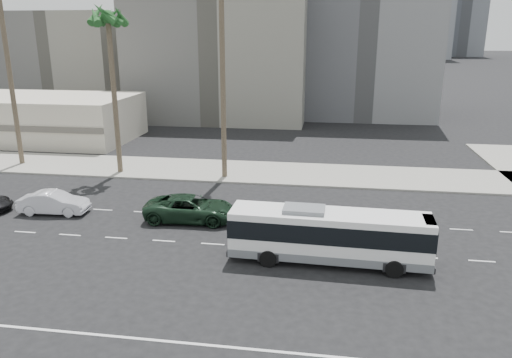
% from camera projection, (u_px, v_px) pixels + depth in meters
% --- Properties ---
extents(ground, '(700.00, 700.00, 0.00)m').
position_uv_depth(ground, '(263.00, 247.00, 28.25)').
color(ground, black).
rests_on(ground, ground).
extents(sidewalk_north, '(120.00, 7.00, 0.15)m').
position_uv_depth(sidewalk_north, '(287.00, 173.00, 42.91)').
color(sidewalk_north, gray).
rests_on(sidewalk_north, ground).
extents(commercial_low, '(22.00, 12.16, 5.00)m').
position_uv_depth(commercial_low, '(37.00, 118.00, 56.45)').
color(commercial_low, beige).
rests_on(commercial_low, ground).
extents(midrise_beige_west, '(24.00, 18.00, 18.00)m').
position_uv_depth(midrise_beige_west, '(223.00, 54.00, 70.01)').
color(midrise_beige_west, slate).
rests_on(midrise_beige_west, ground).
extents(midrise_gray_center, '(20.00, 20.00, 26.00)m').
position_uv_depth(midrise_gray_center, '(364.00, 25.00, 72.62)').
color(midrise_gray_center, '#5B5C5F').
rests_on(midrise_gray_center, ground).
extents(midrise_beige_far, '(18.00, 16.00, 15.00)m').
position_uv_depth(midrise_beige_far, '(73.00, 61.00, 78.90)').
color(midrise_beige_far, slate).
rests_on(midrise_beige_far, ground).
extents(city_bus, '(10.70, 2.74, 3.05)m').
position_uv_depth(city_bus, '(329.00, 234.00, 26.03)').
color(city_bus, white).
rests_on(city_bus, ground).
extents(car_a, '(3.04, 6.14, 1.67)m').
position_uv_depth(car_a, '(191.00, 208.00, 32.11)').
color(car_a, black).
rests_on(car_a, ground).
extents(car_b, '(1.93, 4.75, 1.53)m').
position_uv_depth(car_b, '(54.00, 203.00, 33.39)').
color(car_b, silver).
rests_on(car_b, ground).
extents(palm_mid, '(4.63, 4.63, 14.31)m').
position_uv_depth(palm_mid, '(108.00, 20.00, 39.54)').
color(palm_mid, brown).
rests_on(palm_mid, ground).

